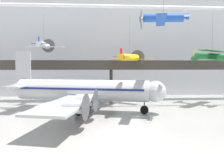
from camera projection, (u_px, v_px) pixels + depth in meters
name	position (u px, v px, depth m)	size (l,w,h in m)	color
ground_plane	(123.00, 129.00, 25.95)	(260.00, 260.00, 0.00)	#9E9B96
hangar_back_wall	(109.00, 48.00, 55.47)	(140.00, 3.00, 23.85)	silver
mezzanine_walkway	(111.00, 68.00, 47.30)	(110.00, 3.20, 8.67)	#38332D
ceiling_truss_beam	(114.00, 6.00, 38.65)	(120.00, 0.60, 0.60)	silver
airliner_silver_main	(82.00, 90.00, 35.69)	(27.12, 31.35, 10.06)	#B7BABF
suspended_plane_yellow_lowwing	(130.00, 58.00, 43.51)	(8.63, 7.99, 10.15)	yellow
suspended_plane_green_biplane	(212.00, 56.00, 41.96)	(8.48, 8.09, 9.66)	#1E6B33
suspended_plane_white_twin	(44.00, 45.00, 43.85)	(8.06, 6.57, 7.33)	silver
suspended_plane_blue_trainer	(163.00, 18.00, 30.92)	(7.06, 8.45, 5.02)	#1E4CAD
stanchion_barrier	(151.00, 121.00, 28.54)	(0.36, 0.36, 1.08)	#B2B5BA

